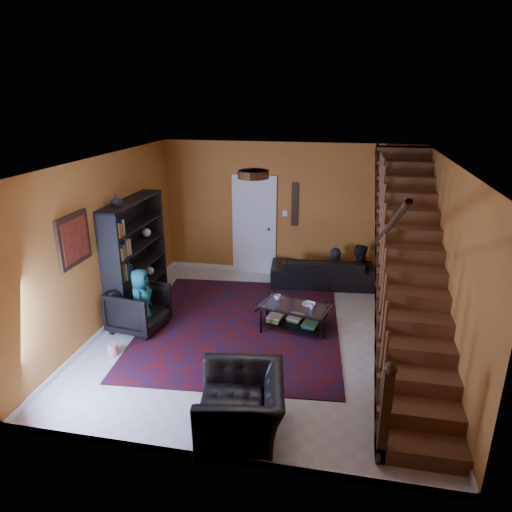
{
  "coord_description": "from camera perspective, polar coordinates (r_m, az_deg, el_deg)",
  "views": [
    {
      "loc": [
        1.15,
        -6.43,
        3.69
      ],
      "look_at": [
        -0.2,
        0.4,
        1.21
      ],
      "focal_mm": 32.0,
      "sensor_mm": 36.0,
      "label": 1
    }
  ],
  "objects": [
    {
      "name": "rug",
      "position": [
        7.79,
        -1.99,
        -8.63
      ],
      "size": [
        3.55,
        3.98,
        0.02
      ],
      "primitive_type": "cube",
      "rotation": [
        0.0,
        0.0,
        0.08
      ],
      "color": "#430B0D",
      "rests_on": "floor"
    },
    {
      "name": "door",
      "position": [
        9.71,
        -0.21,
        3.67
      ],
      "size": [
        0.82,
        0.05,
        2.05
      ],
      "primitive_type": "cube",
      "color": "silver",
      "rests_on": "floor"
    },
    {
      "name": "floor",
      "position": [
        7.5,
        0.94,
        -9.89
      ],
      "size": [
        5.5,
        5.5,
        0.0
      ],
      "primitive_type": "plane",
      "color": "beige",
      "rests_on": "ground"
    },
    {
      "name": "sofa",
      "position": [
        9.37,
        8.28,
        -1.82
      ],
      "size": [
        2.14,
        1.01,
        0.6
      ],
      "primitive_type": "imported",
      "rotation": [
        0.0,
        0.0,
        3.24
      ],
      "color": "black",
      "rests_on": "floor"
    },
    {
      "name": "coffee_table",
      "position": [
        7.63,
        4.86,
        -7.39
      ],
      "size": [
        1.21,
        0.88,
        0.42
      ],
      "rotation": [
        0.0,
        0.0,
        -0.25
      ],
      "color": "black",
      "rests_on": "floor"
    },
    {
      "name": "person_adult_a",
      "position": [
        9.46,
        9.71,
        -2.53
      ],
      "size": [
        0.49,
        0.35,
        1.25
      ],
      "primitive_type": "imported",
      "rotation": [
        0.0,
        0.0,
        3.03
      ],
      "color": "black",
      "rests_on": "sofa"
    },
    {
      "name": "person_child",
      "position": [
        7.59,
        -14.11,
        -5.49
      ],
      "size": [
        0.43,
        0.59,
        1.1
      ],
      "primitive_type": "imported",
      "rotation": [
        0.0,
        0.0,
        1.73
      ],
      "color": "#195460",
      "rests_on": "armchair_left"
    },
    {
      "name": "cup_b",
      "position": [
        7.44,
        7.02,
        -6.28
      ],
      "size": [
        0.1,
        0.1,
        0.09
      ],
      "primitive_type": "imported",
      "rotation": [
        0.0,
        0.0,
        0.08
      ],
      "color": "#999999",
      "rests_on": "coffee_table"
    },
    {
      "name": "room",
      "position": [
        8.92,
        -5.98,
        -4.6
      ],
      "size": [
        5.5,
        5.5,
        5.5
      ],
      "color": "#C1762B",
      "rests_on": "ground"
    },
    {
      "name": "bowl",
      "position": [
        7.54,
        6.6,
        -6.06
      ],
      "size": [
        0.26,
        0.26,
        0.05
      ],
      "primitive_type": "imported",
      "rotation": [
        0.0,
        0.0,
        -0.31
      ],
      "color": "#999999",
      "rests_on": "coffee_table"
    },
    {
      "name": "person_adult_b",
      "position": [
        9.44,
        12.54,
        -2.45
      ],
      "size": [
        0.69,
        0.56,
        1.34
      ],
      "primitive_type": "imported",
      "rotation": [
        0.0,
        0.0,
        3.06
      ],
      "color": "black",
      "rests_on": "sofa"
    },
    {
      "name": "armchair_left",
      "position": [
        7.76,
        -14.46,
        -6.37
      ],
      "size": [
        0.93,
        0.91,
        0.75
      ],
      "primitive_type": "imported",
      "rotation": [
        0.0,
        0.0,
        1.43
      ],
      "color": "black",
      "rests_on": "floor"
    },
    {
      "name": "staircase",
      "position": [
        6.89,
        18.64,
        -0.91
      ],
      "size": [
        0.95,
        5.02,
        3.18
      ],
      "color": "brown",
      "rests_on": "floor"
    },
    {
      "name": "vase",
      "position": [
        7.6,
        -17.09,
        6.62
      ],
      "size": [
        0.18,
        0.18,
        0.19
      ],
      "primitive_type": "imported",
      "color": "#999999",
      "rests_on": "bookshelf"
    },
    {
      "name": "armchair_right",
      "position": [
        5.44,
        -1.87,
        -18.24
      ],
      "size": [
        1.13,
        1.24,
        0.71
      ],
      "primitive_type": "imported",
      "rotation": [
        0.0,
        0.0,
        -1.4
      ],
      "color": "black",
      "rests_on": "floor"
    },
    {
      "name": "framed_picture",
      "position": [
        6.94,
        -21.8,
        1.92
      ],
      "size": [
        0.04,
        0.74,
        0.74
      ],
      "primitive_type": "cube",
      "color": "maroon",
      "rests_on": "room"
    },
    {
      "name": "popcorn_bucket",
      "position": [
        7.25,
        -17.48,
        -11.04
      ],
      "size": [
        0.19,
        0.19,
        0.17
      ],
      "primitive_type": "cylinder",
      "rotation": [
        0.0,
        0.0,
        -0.3
      ],
      "color": "red",
      "rests_on": "rug"
    },
    {
      "name": "bookshelf",
      "position": [
        8.33,
        -14.75,
        -0.17
      ],
      "size": [
        0.35,
        1.8,
        2.0
      ],
      "color": "black",
      "rests_on": "floor"
    },
    {
      "name": "cup_a",
      "position": [
        7.71,
        2.73,
        -5.19
      ],
      "size": [
        0.13,
        0.13,
        0.09
      ],
      "primitive_type": "imported",
      "rotation": [
        0.0,
        0.0,
        -0.16
      ],
      "color": "#999999",
      "rests_on": "coffee_table"
    },
    {
      "name": "wall_hanging",
      "position": [
        9.46,
        4.88,
        6.45
      ],
      "size": [
        0.14,
        0.03,
        0.9
      ],
      "primitive_type": "cube",
      "color": "black",
      "rests_on": "room"
    },
    {
      "name": "ceiling_fixture",
      "position": [
        5.82,
        -0.35,
        10.19
      ],
      "size": [
        0.4,
        0.4,
        0.1
      ],
      "primitive_type": "cylinder",
      "color": "#3F2814",
      "rests_on": "room"
    }
  ]
}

